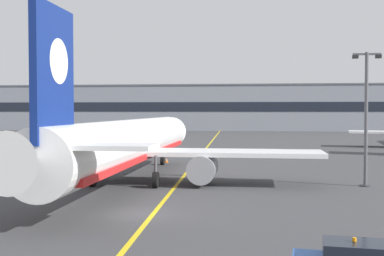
{
  "coord_description": "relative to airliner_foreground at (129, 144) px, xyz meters",
  "views": [
    {
      "loc": [
        6.7,
        -28.9,
        6.19
      ],
      "look_at": [
        1.85,
        11.62,
        4.73
      ],
      "focal_mm": 46.73,
      "sensor_mm": 36.0,
      "label": 1
    }
  ],
  "objects": [
    {
      "name": "terminal_building",
      "position": [
        7.99,
        113.23,
        3.64
      ],
      "size": [
        163.91,
        12.4,
        14.0
      ],
      "color": "gray",
      "rests_on": "ground"
    },
    {
      "name": "airliner_foreground",
      "position": [
        0.0,
        0.0,
        0.0
      ],
      "size": [
        32.05,
        41.43,
        11.65
      ],
      "color": "white",
      "rests_on": "ground"
    },
    {
      "name": "ground_plane",
      "position": [
        3.46,
        -11.86,
        -3.37
      ],
      "size": [
        400.0,
        400.0,
        0.0
      ],
      "primitive_type": "plane",
      "color": "#3D3D3F"
    },
    {
      "name": "taxiway_centreline",
      "position": [
        3.46,
        18.14,
        -3.37
      ],
      "size": [
        5.66,
        179.93,
        0.01
      ],
      "primitive_type": "cube",
      "rotation": [
        0.0,
        0.0,
        0.03
      ],
      "color": "yellow",
      "rests_on": "ground"
    },
    {
      "name": "apron_lamp_post",
      "position": [
        19.36,
        1.0,
        2.35
      ],
      "size": [
        2.24,
        0.9,
        10.86
      ],
      "color": "#515156",
      "rests_on": "ground"
    },
    {
      "name": "safety_cone_by_nose_gear",
      "position": [
        0.15,
        17.27,
        -3.11
      ],
      "size": [
        0.44,
        0.44,
        0.55
      ],
      "color": "orange",
      "rests_on": "ground"
    }
  ]
}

